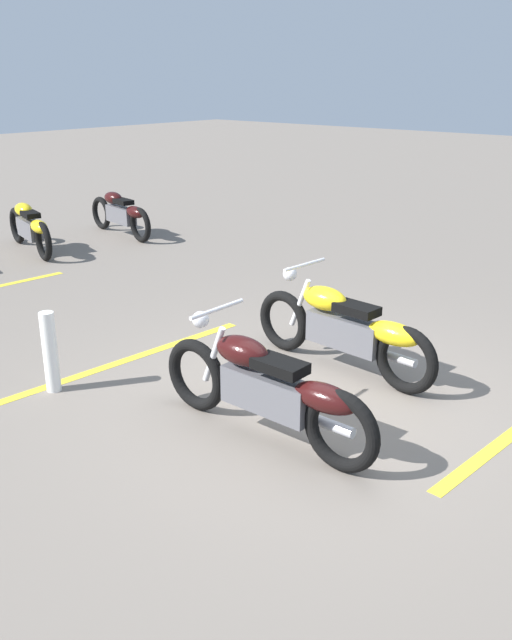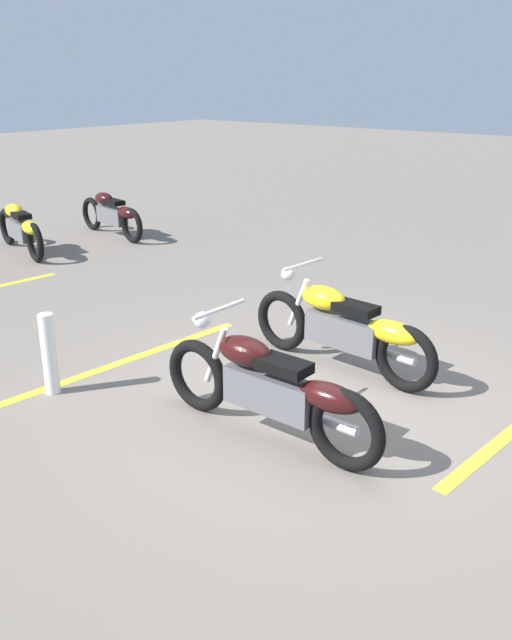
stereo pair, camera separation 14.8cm
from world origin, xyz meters
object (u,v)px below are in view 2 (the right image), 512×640
(motorcycle_row_left, at_px, (21,228))
(motorcycle_dark_foreground, at_px, (271,388))
(motorcycle_bright_foreground, at_px, (345,328))
(bollard_post, at_px, (49,354))
(motorcycle_row_far_left, at_px, (112,214))

(motorcycle_row_left, bearing_deg, motorcycle_dark_foreground, 177.74)
(motorcycle_row_left, bearing_deg, motorcycle_bright_foreground, -170.37)
(motorcycle_row_left, relative_size, bollard_post, 2.63)
(motorcycle_bright_foreground, height_order, motorcycle_dark_foreground, same)
(motorcycle_row_far_left, relative_size, motorcycle_row_left, 1.00)
(motorcycle_row_left, height_order, bollard_post, motorcycle_row_left)
(bollard_post, bearing_deg, motorcycle_dark_foreground, -163.75)
(motorcycle_dark_foreground, height_order, bollard_post, motorcycle_dark_foreground)
(motorcycle_bright_foreground, bearing_deg, motorcycle_row_left, -1.90)
(motorcycle_dark_foreground, xyz_separation_m, motorcycle_row_far_left, (6.92, -4.06, -0.03))
(motorcycle_bright_foreground, xyz_separation_m, motorcycle_row_left, (6.81, -0.68, -0.02))
(motorcycle_bright_foreground, distance_m, bollard_post, 2.89)
(motorcycle_row_far_left, bearing_deg, motorcycle_bright_foreground, 168.97)
(motorcycle_bright_foreground, bearing_deg, motorcycle_row_far_left, -16.72)
(motorcycle_row_far_left, bearing_deg, bollard_post, 144.99)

